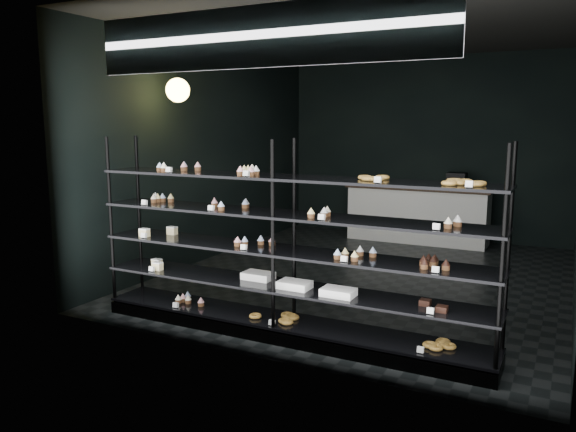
{
  "coord_description": "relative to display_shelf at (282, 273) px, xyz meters",
  "views": [
    {
      "loc": [
        2.39,
        -7.07,
        2.06
      ],
      "look_at": [
        -0.24,
        -1.9,
        1.09
      ],
      "focal_mm": 35.0,
      "sensor_mm": 36.0,
      "label": 1
    }
  ],
  "objects": [
    {
      "name": "display_shelf",
      "position": [
        0.0,
        0.0,
        0.0
      ],
      "size": [
        4.0,
        0.5,
        1.91
      ],
      "color": "black",
      "rests_on": "room"
    },
    {
      "name": "service_counter",
      "position": [
        0.08,
        4.95,
        -0.13
      ],
      "size": [
        2.44,
        0.65,
        1.23
      ],
      "color": "silver",
      "rests_on": "room"
    },
    {
      "name": "signage",
      "position": [
        0.03,
        -0.48,
        2.12
      ],
      "size": [
        3.3,
        0.05,
        0.5
      ],
      "color": "#0F0B39",
      "rests_on": "room"
    },
    {
      "name": "room",
      "position": [
        0.03,
        2.45,
        0.97
      ],
      "size": [
        5.01,
        6.01,
        3.2
      ],
      "color": "black",
      "rests_on": "ground"
    },
    {
      "name": "pendant_lamp",
      "position": [
        -2.04,
        1.11,
        1.82
      ],
      "size": [
        0.29,
        0.29,
        0.88
      ],
      "color": "black",
      "rests_on": "room"
    }
  ]
}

